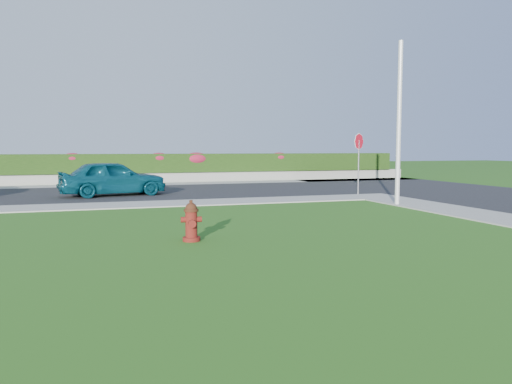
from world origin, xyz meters
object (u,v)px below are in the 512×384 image
object	(u,v)px
stop_sign	(359,149)
sedan_teal	(113,178)
fire_hydrant	(191,222)
utility_pole	(399,124)

from	to	relation	value
stop_sign	sedan_teal	bearing A→B (deg)	157.69
sedan_teal	fire_hydrant	bearing A→B (deg)	175.50
fire_hydrant	stop_sign	world-z (taller)	stop_sign
fire_hydrant	utility_pole	bearing A→B (deg)	34.53
stop_sign	utility_pole	bearing A→B (deg)	-106.15
fire_hydrant	utility_pole	world-z (taller)	utility_pole
sedan_teal	stop_sign	bearing A→B (deg)	-115.87
fire_hydrant	utility_pole	xyz separation A→B (m)	(8.25, 4.57, 2.44)
sedan_teal	stop_sign	world-z (taller)	stop_sign
sedan_teal	utility_pole	bearing A→B (deg)	-135.24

